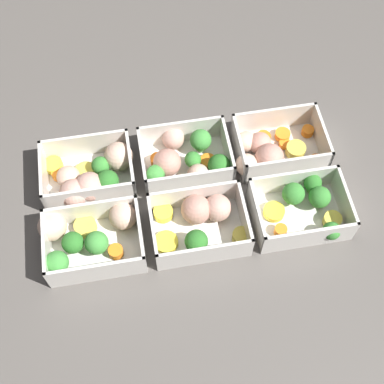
{
  "coord_description": "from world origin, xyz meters",
  "views": [
    {
      "loc": [
        0.07,
        0.43,
        0.8
      ],
      "look_at": [
        0.0,
        0.0,
        0.02
      ],
      "focal_mm": 50.0,
      "sensor_mm": 36.0,
      "label": 1
    }
  ],
  "objects_px": {
    "container_near_left": "(270,149)",
    "container_far_left": "(304,207)",
    "container_far_right": "(87,237)",
    "container_near_right": "(91,176)",
    "container_far_center": "(201,221)",
    "container_near_center": "(185,159)"
  },
  "relations": [
    {
      "from": "container_far_right",
      "to": "container_far_left",
      "type": "bearing_deg",
      "value": 179.08
    },
    {
      "from": "container_near_left",
      "to": "container_near_right",
      "type": "bearing_deg",
      "value": 0.58
    },
    {
      "from": "container_near_right",
      "to": "container_far_left",
      "type": "height_order",
      "value": "same"
    },
    {
      "from": "container_far_left",
      "to": "container_far_right",
      "type": "xyz_separation_m",
      "value": [
        0.36,
        -0.01,
        0.0
      ]
    },
    {
      "from": "container_near_left",
      "to": "container_near_right",
      "type": "xyz_separation_m",
      "value": [
        0.31,
        0.0,
        0.0
      ]
    },
    {
      "from": "container_near_left",
      "to": "container_near_right",
      "type": "relative_size",
      "value": 1.05
    },
    {
      "from": "container_far_right",
      "to": "container_near_right",
      "type": "bearing_deg",
      "value": -97.27
    },
    {
      "from": "container_near_right",
      "to": "container_far_center",
      "type": "bearing_deg",
      "value": 145.71
    },
    {
      "from": "container_near_right",
      "to": "container_near_center",
      "type": "bearing_deg",
      "value": -177.41
    },
    {
      "from": "container_near_left",
      "to": "container_far_left",
      "type": "xyz_separation_m",
      "value": [
        -0.03,
        0.12,
        0.0
      ]
    },
    {
      "from": "container_near_center",
      "to": "container_near_right",
      "type": "relative_size",
      "value": 0.95
    },
    {
      "from": "container_far_left",
      "to": "container_far_right",
      "type": "bearing_deg",
      "value": -0.92
    },
    {
      "from": "container_near_center",
      "to": "container_far_left",
      "type": "relative_size",
      "value": 1.0
    },
    {
      "from": "container_near_left",
      "to": "container_far_right",
      "type": "distance_m",
      "value": 0.35
    },
    {
      "from": "container_far_left",
      "to": "container_far_center",
      "type": "bearing_deg",
      "value": -1.01
    },
    {
      "from": "container_near_right",
      "to": "container_far_center",
      "type": "distance_m",
      "value": 0.2
    },
    {
      "from": "container_near_left",
      "to": "container_far_right",
      "type": "height_order",
      "value": "same"
    },
    {
      "from": "container_near_center",
      "to": "container_near_right",
      "type": "xyz_separation_m",
      "value": [
        0.16,
        0.01,
        0.0
      ]
    },
    {
      "from": "container_far_left",
      "to": "container_near_right",
      "type": "bearing_deg",
      "value": -19.07
    },
    {
      "from": "container_near_center",
      "to": "container_far_left",
      "type": "bearing_deg",
      "value": 144.76
    },
    {
      "from": "container_near_left",
      "to": "container_near_center",
      "type": "distance_m",
      "value": 0.15
    },
    {
      "from": "container_near_left",
      "to": "container_far_left",
      "type": "relative_size",
      "value": 1.11
    }
  ]
}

